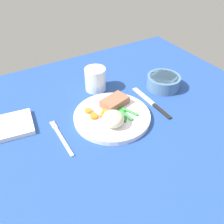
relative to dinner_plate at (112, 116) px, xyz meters
The scene contains 11 objects.
dining_table 4.19cm from the dinner_plate, 155.59° to the left, with size 120.00×90.00×2.00cm.
dinner_plate is the anchor object (origin of this frame).
meat_portion 5.54cm from the dinner_plate, 49.40° to the left, with size 8.96×5.63×2.59cm, color #936047.
mashed_potatoes 5.90cm from the dinner_plate, 116.57° to the right, with size 6.58×6.73×4.74cm, color beige.
carrot_slices 4.83cm from the dinner_plate, 151.98° to the left, with size 6.38×6.77×1.19cm.
green_beans 4.37cm from the dinner_plate, 26.87° to the right, with size 5.90×8.14×0.89cm.
fork 17.56cm from the dinner_plate, behind, with size 1.44×16.60×0.40cm.
knife 16.06cm from the dinner_plate, ahead, with size 1.70×20.50×0.64cm.
water_glass 18.52cm from the dinner_plate, 78.94° to the left, with size 7.79×7.79×8.56cm.
salad_bowl 26.69cm from the dinner_plate, 12.77° to the left, with size 12.36×12.36×4.81cm.
napkin 30.98cm from the dinner_plate, 157.27° to the left, with size 11.89×11.87×1.43cm, color white.
Camera 1 is at (-27.65, -54.13, 53.81)cm, focal length 39.57 mm.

